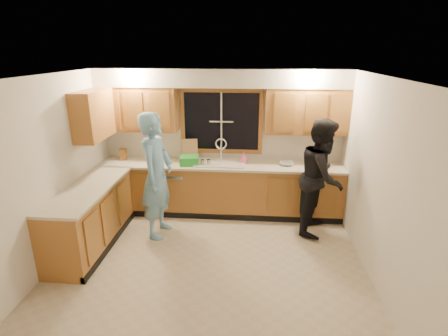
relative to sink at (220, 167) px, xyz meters
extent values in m
plane|color=#B8A88D|center=(0.00, -1.60, -0.86)|extent=(4.20, 4.20, 0.00)
plane|color=silver|center=(0.00, -1.60, 1.64)|extent=(4.20, 4.20, 0.00)
plane|color=silver|center=(0.00, 0.30, 0.39)|extent=(4.20, 0.00, 4.20)
plane|color=silver|center=(-2.10, -1.60, 0.39)|extent=(0.00, 3.80, 3.80)
plane|color=silver|center=(2.10, -1.60, 0.39)|extent=(0.00, 3.80, 3.80)
cube|color=#A76A30|center=(0.00, 0.00, -0.42)|extent=(4.20, 0.60, 0.88)
cube|color=#A76A30|center=(-1.80, -1.25, -0.42)|extent=(0.60, 1.90, 0.88)
cube|color=beige|center=(0.00, -0.02, 0.04)|extent=(4.20, 0.63, 0.04)
cube|color=beige|center=(-1.79, -1.25, 0.04)|extent=(0.63, 1.90, 0.04)
cube|color=#A76A30|center=(-1.43, 0.13, 0.96)|extent=(1.35, 0.33, 0.75)
cube|color=#A76A30|center=(1.43, 0.13, 0.96)|extent=(1.35, 0.33, 0.75)
cube|color=#A76A30|center=(-1.94, -0.48, 0.96)|extent=(0.33, 0.90, 0.75)
cube|color=silver|center=(0.00, 0.12, 1.49)|extent=(4.20, 0.35, 0.30)
cube|color=black|center=(0.00, 0.29, 0.74)|extent=(1.30, 0.01, 1.00)
cube|color=#A76A30|center=(0.00, 0.28, 1.27)|extent=(1.44, 0.03, 0.07)
cube|color=#A76A30|center=(0.00, 0.28, 0.20)|extent=(1.44, 0.03, 0.07)
cube|color=#A76A30|center=(-0.69, 0.28, 0.74)|extent=(0.07, 0.03, 1.00)
cube|color=#A76A30|center=(0.69, 0.28, 0.74)|extent=(0.07, 0.03, 1.00)
cube|color=silver|center=(0.00, 0.00, 0.07)|extent=(0.86, 0.52, 0.03)
cube|color=silver|center=(-0.21, 0.00, -0.02)|extent=(0.38, 0.42, 0.18)
cube|color=silver|center=(0.21, 0.00, -0.02)|extent=(0.38, 0.42, 0.18)
cylinder|color=white|center=(0.00, 0.20, 0.22)|extent=(0.04, 0.04, 0.28)
torus|color=white|center=(0.00, 0.20, 0.36)|extent=(0.21, 0.03, 0.21)
cube|color=white|center=(-0.85, -0.01, -0.45)|extent=(0.60, 0.56, 0.82)
cube|color=white|center=(-1.80, -1.82, -0.41)|extent=(0.58, 0.75, 0.90)
imported|color=#6CA3CC|center=(-0.88, -0.84, 0.11)|extent=(0.55, 0.76, 1.95)
imported|color=black|center=(1.64, -0.52, 0.05)|extent=(0.95, 1.07, 1.83)
cube|color=#9D662B|center=(-1.74, 0.08, 0.16)|extent=(0.12, 0.10, 0.20)
cube|color=tan|center=(-0.56, 0.22, 0.24)|extent=(0.29, 0.15, 0.36)
cube|color=green|center=(-0.52, -0.09, 0.13)|extent=(0.36, 0.34, 0.15)
imported|color=#E55792|center=(0.41, 0.04, 0.15)|extent=(0.11, 0.11, 0.20)
imported|color=silver|center=(1.14, 0.01, 0.08)|extent=(0.22, 0.22, 0.05)
cylinder|color=#B6A48C|center=(-0.28, -0.14, 0.11)|extent=(0.07, 0.07, 0.11)
cylinder|color=#B6A48C|center=(-0.18, -0.13, 0.11)|extent=(0.07, 0.07, 0.11)
camera|label=1|loc=(0.55, -5.71, 1.93)|focal=28.00mm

